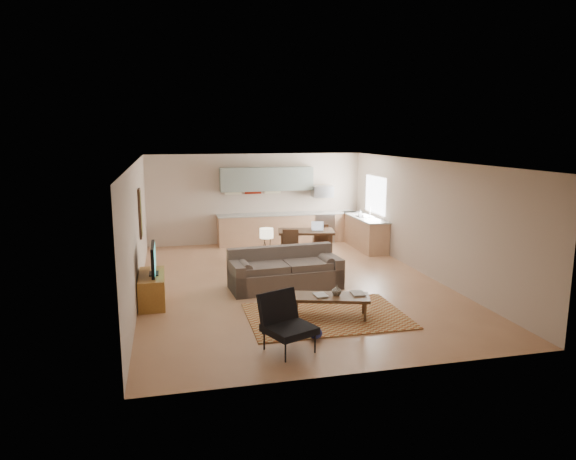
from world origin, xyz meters
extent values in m
plane|color=#AE7854|center=(0.00, 0.00, 0.00)|extent=(9.00, 9.00, 0.00)
plane|color=white|center=(0.00, 0.00, 2.70)|extent=(9.00, 9.00, 0.00)
plane|color=#BAA491|center=(0.00, 4.50, 1.35)|extent=(6.50, 0.00, 6.50)
plane|color=#BAA491|center=(0.00, -4.50, 1.35)|extent=(6.50, 0.00, 6.50)
plane|color=#BAA491|center=(-3.25, 0.00, 1.35)|extent=(0.00, 9.00, 9.00)
plane|color=#BAA491|center=(3.25, 0.00, 1.35)|extent=(0.00, 9.00, 9.00)
cube|color=#A5A8AD|center=(2.00, 4.18, 0.45)|extent=(0.62, 0.62, 0.90)
cube|color=#A5A8AD|center=(2.00, 4.20, 1.55)|extent=(0.62, 0.40, 0.35)
cube|color=slate|center=(0.30, 4.33, 1.95)|extent=(2.80, 0.34, 0.70)
cube|color=white|center=(3.23, 3.00, 1.55)|extent=(0.02, 1.40, 1.05)
cube|color=brown|center=(0.13, -2.23, 0.01)|extent=(2.87, 2.00, 0.02)
imported|color=maroon|center=(-0.12, -2.29, 0.43)|extent=(0.25, 0.32, 0.03)
imported|color=navy|center=(0.57, -2.32, 0.43)|extent=(0.29, 0.36, 0.02)
imported|color=black|center=(0.29, -2.30, 0.51)|extent=(0.20, 0.20, 0.19)
imported|color=#FEF4CA|center=(2.83, 3.13, 1.02)|extent=(0.10, 0.10, 0.19)
camera|label=1|loc=(-2.61, -10.75, 3.29)|focal=32.00mm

